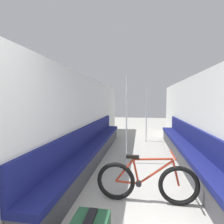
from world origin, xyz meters
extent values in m
cube|color=silver|center=(-1.42, 3.46, 1.12)|extent=(0.10, 10.12, 2.23)
cube|color=silver|center=(1.42, 3.46, 1.12)|extent=(0.10, 10.12, 2.23)
cube|color=#3D3D42|center=(-1.15, 3.49, 0.19)|extent=(0.36, 5.86, 0.38)
cube|color=navy|center=(-1.15, 3.49, 0.43)|extent=(0.42, 5.86, 0.10)
cube|color=navy|center=(-1.33, 3.49, 0.71)|extent=(0.07, 5.86, 0.46)
cube|color=#3D3D42|center=(1.15, 3.49, 0.19)|extent=(0.36, 5.86, 0.38)
cube|color=navy|center=(1.15, 3.49, 0.43)|extent=(0.42, 5.86, 0.10)
cube|color=navy|center=(1.33, 3.49, 0.71)|extent=(0.07, 5.86, 0.46)
torus|color=black|center=(-0.35, 1.75, 0.30)|extent=(0.61, 0.07, 0.61)
torus|color=black|center=(0.61, 1.75, 0.30)|extent=(0.61, 0.07, 0.61)
cylinder|color=#9E2D19|center=(-0.17, 1.75, 0.30)|extent=(0.36, 0.03, 0.05)
cylinder|color=#9E2D19|center=(-0.22, 1.75, 0.48)|extent=(0.29, 0.03, 0.37)
cylinder|color=#9E2D19|center=(-0.04, 1.75, 0.50)|extent=(0.13, 0.03, 0.43)
cylinder|color=#9E2D19|center=(0.26, 1.75, 0.48)|extent=(0.52, 0.03, 0.42)
cylinder|color=#9E2D19|center=(0.21, 1.75, 0.69)|extent=(0.60, 0.03, 0.07)
cylinder|color=#9E2D19|center=(0.56, 1.75, 0.50)|extent=(0.13, 0.03, 0.40)
cylinder|color=black|center=(0.01, 1.75, 0.29)|extent=(0.09, 0.06, 0.09)
cube|color=black|center=(-0.09, 1.75, 0.71)|extent=(0.20, 0.07, 0.04)
cylinder|color=#9E2D19|center=(0.51, 1.75, 0.77)|extent=(0.02, 0.46, 0.02)
cylinder|color=gray|center=(-0.31, 3.41, 0.01)|extent=(0.08, 0.08, 0.01)
cylinder|color=silver|center=(-0.31, 3.41, 1.11)|extent=(0.04, 0.04, 2.21)
cylinder|color=gray|center=(0.25, 5.85, 0.01)|extent=(0.08, 0.08, 0.01)
cylinder|color=silver|center=(0.25, 5.85, 1.11)|extent=(0.04, 0.04, 2.21)
cube|color=black|center=(-0.51, 0.75, 0.31)|extent=(0.10, 0.48, 0.03)
camera|label=1|loc=(0.03, -0.93, 1.59)|focal=28.00mm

